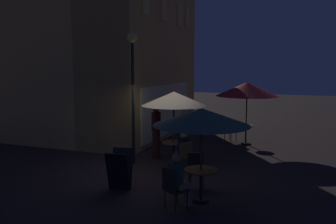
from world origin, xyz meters
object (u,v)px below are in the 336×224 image
Objects in this scene: cafe_table_2 at (174,148)px; cafe_chair_1 at (196,167)px; patio_umbrella_1 at (202,117)px; menu_sandwich_board at (120,170)px; patron_seated_1 at (183,149)px; cafe_chair_3 at (185,154)px; cafe_chair_0 at (229,128)px; cafe_table_1 at (201,178)px; patio_umbrella_2 at (174,99)px; patron_standing_2 at (186,124)px; street_lamp_near_corner at (133,74)px; patron_seated_0 at (178,178)px; cafe_table_0 at (246,131)px; patron_standing_3 at (156,132)px; cafe_chair_2 at (173,186)px; patio_umbrella_0 at (247,89)px.

cafe_chair_1 is at bearing -145.22° from cafe_table_2.
patio_umbrella_1 is 2.40× the size of cafe_chair_1.
menu_sandwich_board is 2.26m from patron_seated_1.
cafe_chair_3 is (-0.60, -0.55, 0.01)m from cafe_table_2.
cafe_chair_1 reaches higher than cafe_chair_0.
cafe_chair_0 is 0.96× the size of cafe_chair_3.
cafe_table_1 is at bearing -0.00° from cafe_chair_1.
cafe_chair_1 is (-1.78, -1.24, -1.53)m from patio_umbrella_2.
patron_standing_2 is at bearing 21.65° from cafe_table_1.
patron_seated_0 is (-2.93, -2.53, -2.14)m from street_lamp_near_corner.
patron_standing_3 is at bearing 143.26° from cafe_table_0.
cafe_chair_3 is (1.92, -1.07, 0.04)m from menu_sandwich_board.
cafe_chair_2 is (-0.76, -1.69, 0.04)m from menu_sandwich_board.
patron_seated_0 is (-7.42, -0.38, 0.16)m from cafe_chair_0.
cafe_table_2 is at bearing 52.84° from patron_seated_0.
street_lamp_near_corner is 2.26× the size of patron_standing_2.
patio_umbrella_2 is at bearing -71.38° from patron_standing_2.
patron_seated_1 reaches higher than cafe_table_0.
cafe_table_1 is 1.03× the size of cafe_table_2.
patio_umbrella_2 reaches higher than cafe_chair_0.
patio_umbrella_2 is 4.63m from cafe_chair_0.
cafe_chair_3 is at bearing -63.35° from patron_standing_2.
patio_umbrella_0 is at bearing 180.00° from cafe_table_0.
patron_standing_2 reaches higher than cafe_chair_1.
cafe_chair_2 is (-0.70, 0.43, -0.02)m from cafe_table_1.
patron_seated_0 reaches higher than menu_sandwich_board.
patron_seated_1 is (-4.38, 1.16, 0.16)m from cafe_table_0.
cafe_chair_1 reaches higher than cafe_table_1.
cafe_chair_2 is (-0.70, 0.43, -1.41)m from patio_umbrella_1.
patron_seated_1 is at bearing 0.00° from cafe_chair_3.
cafe_chair_3 is at bearing -58.93° from patron_standing_3.
patron_seated_1 is at bearing -172.81° from cafe_chair_1.
menu_sandwich_board reaches higher than cafe_table_0.
cafe_chair_3 is 0.52× the size of patron_standing_3.
cafe_table_0 is 4.13m from patron_standing_3.
patron_seated_0 is at bearing -64.31° from patron_standing_2.
patio_umbrella_2 reaches higher than patron_standing_2.
patron_seated_1 reaches higher than cafe_table_2.
patio_umbrella_0 is at bearing -56.00° from cafe_chair_3.
cafe_chair_0 is at bearing 46.76° from patron_standing_3.
menu_sandwich_board is 6.94m from cafe_chair_0.
patio_umbrella_0 is at bearing -35.24° from street_lamp_near_corner.
cafe_table_1 is at bearing 179.76° from cafe_table_0.
cafe_table_0 is 0.82× the size of cafe_chair_3.
cafe_table_2 is 0.41× the size of patron_standing_2.
patio_umbrella_1 reaches higher than patron_seated_0.
patron_standing_3 reaches higher than cafe_table_1.
patio_umbrella_1 reaches higher than menu_sandwich_board.
patio_umbrella_0 is 4.89m from cafe_chair_3.
cafe_chair_0 is (6.85, 0.73, -0.03)m from cafe_table_1.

